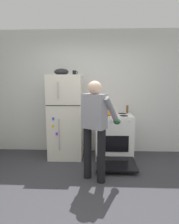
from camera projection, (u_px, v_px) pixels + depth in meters
ground at (85, 199)px, 2.63m from camera, size 8.00×8.00×0.00m
kitchen_wall_back at (91, 92)px, 4.34m from camera, size 6.00×0.10×2.70m
refrigerator at (66, 117)px, 4.06m from camera, size 0.68×0.72×1.72m
stove_range at (114, 136)px, 4.07m from camera, size 0.76×1.22×0.91m
person_cook at (96, 122)px, 3.04m from camera, size 0.65×0.69×1.60m
red_pot at (107, 112)px, 3.96m from camera, size 0.33×0.23×0.10m
coffee_mug at (75, 73)px, 3.97m from camera, size 0.11×0.08×0.10m
pepper_mill at (127, 109)px, 4.19m from camera, size 0.05×0.05×0.17m
mixing_bowl at (61, 72)px, 3.93m from camera, size 0.29×0.29×0.13m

